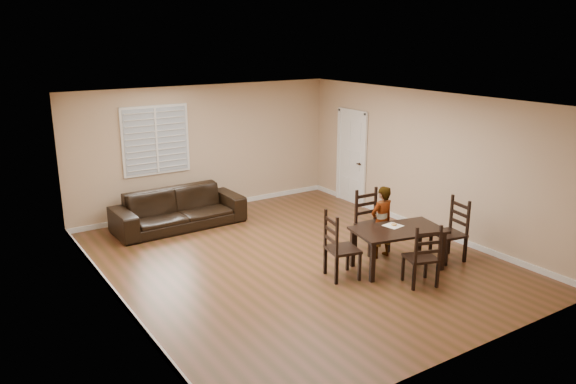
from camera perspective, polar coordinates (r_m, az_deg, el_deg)
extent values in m
plane|color=brown|center=(9.62, 0.84, -6.95)|extent=(7.00, 7.00, 0.00)
cube|color=tan|center=(12.17, -8.39, 4.38)|extent=(6.00, 0.04, 2.70)
cube|color=tan|center=(6.71, 17.88, -5.64)|extent=(6.00, 0.04, 2.70)
cube|color=tan|center=(7.97, -17.34, -2.22)|extent=(0.04, 7.00, 2.70)
cube|color=tan|center=(11.09, 13.86, 2.99)|extent=(0.04, 7.00, 2.70)
cube|color=white|center=(8.93, 0.91, 9.25)|extent=(6.00, 7.00, 0.04)
cube|color=white|center=(11.66, -13.27, 5.14)|extent=(1.40, 0.08, 1.40)
cube|color=white|center=(12.70, 6.47, 3.44)|extent=(0.06, 0.94, 2.05)
cylinder|color=#332114|center=(12.48, 7.22, 2.83)|extent=(0.06, 0.06, 0.02)
cube|color=white|center=(12.47, -8.12, -1.49)|extent=(6.00, 0.03, 0.10)
cube|color=white|center=(8.45, -16.52, -10.62)|extent=(0.03, 7.00, 0.10)
cube|color=white|center=(11.43, 13.39, -3.38)|extent=(0.03, 7.00, 0.10)
cube|color=black|center=(9.26, 11.14, -3.81)|extent=(1.59, 1.10, 0.04)
cube|color=black|center=(8.80, 8.57, -7.10)|extent=(0.08, 0.08, 0.64)
cube|color=black|center=(9.47, 15.41, -5.83)|extent=(0.08, 0.08, 0.64)
cube|color=black|center=(9.33, 6.59, -5.68)|extent=(0.08, 0.08, 0.64)
cube|color=black|center=(9.97, 13.19, -4.58)|extent=(0.08, 0.08, 0.64)
cube|color=black|center=(9.97, 8.60, -3.39)|extent=(0.51, 0.48, 0.04)
cube|color=black|center=(10.10, 7.88, -2.65)|extent=(0.50, 0.06, 1.10)
cube|color=black|center=(9.79, 8.30, -5.29)|extent=(0.05, 0.05, 0.45)
cube|color=black|center=(10.05, 10.21, -4.82)|extent=(0.05, 0.05, 0.45)
cube|color=black|center=(10.08, 6.89, -4.62)|extent=(0.05, 0.05, 0.45)
cube|color=black|center=(10.33, 8.78, -4.17)|extent=(0.05, 0.05, 0.45)
cube|color=black|center=(8.82, 13.35, -6.52)|extent=(0.56, 0.54, 0.04)
cube|color=black|center=(8.65, 13.96, -6.54)|extent=(0.44, 0.18, 1.00)
cube|color=black|center=(9.14, 13.82, -7.28)|extent=(0.05, 0.05, 0.41)
cube|color=black|center=(8.97, 11.61, -7.59)|extent=(0.05, 0.05, 0.41)
cube|color=black|center=(8.86, 14.93, -8.13)|extent=(0.05, 0.05, 0.41)
cube|color=black|center=(8.68, 12.66, -8.48)|extent=(0.05, 0.05, 0.41)
cube|color=black|center=(8.85, 5.57, -5.82)|extent=(0.55, 0.58, 0.04)
cube|color=black|center=(8.74, 4.36, -5.54)|extent=(0.15, 0.49, 1.09)
cube|color=black|center=(8.86, 7.28, -7.58)|extent=(0.05, 0.05, 0.45)
cube|color=black|center=(9.20, 6.07, -6.62)|extent=(0.05, 0.05, 0.45)
cube|color=black|center=(8.69, 4.97, -7.97)|extent=(0.05, 0.05, 0.45)
cube|color=black|center=(9.05, 3.83, -6.97)|extent=(0.05, 0.05, 0.45)
cube|color=black|center=(9.87, 16.00, -4.11)|extent=(0.52, 0.55, 0.04)
cube|color=black|center=(9.97, 16.94, -3.53)|extent=(0.12, 0.48, 1.07)
cube|color=black|center=(9.99, 14.28, -5.22)|extent=(0.05, 0.05, 0.44)
cube|color=black|center=(9.69, 15.78, -6.00)|extent=(0.05, 0.05, 0.44)
cube|color=black|center=(10.22, 16.00, -4.87)|extent=(0.05, 0.05, 0.44)
cube|color=black|center=(9.92, 17.52, -5.62)|extent=(0.05, 0.05, 0.44)
imported|color=gray|center=(9.69, 9.49, -3.02)|extent=(0.46, 0.31, 1.26)
cube|color=silver|center=(9.38, 10.62, -3.38)|extent=(0.30, 0.30, 0.00)
torus|color=#CD9449|center=(9.38, 10.72, -3.27)|extent=(0.09, 0.09, 0.03)
torus|color=silver|center=(9.38, 10.72, -3.21)|extent=(0.08, 0.08, 0.02)
imported|color=black|center=(11.32, -11.02, -1.70)|extent=(2.58, 1.07, 0.75)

